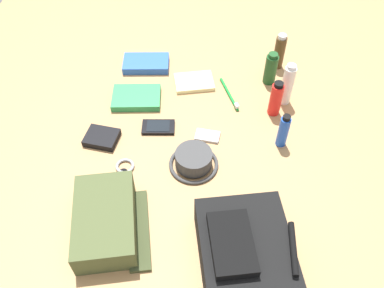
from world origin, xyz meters
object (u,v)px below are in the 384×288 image
toothpaste_tube (287,85)px  paperback_novel (146,64)px  sunscreen_spray (276,99)px  travel_guidebook (136,98)px  wallet (102,138)px  media_player (207,136)px  wristwatch (125,167)px  cell_phone (158,127)px  toiletry_pouch (107,221)px  shampoo_bottle (271,69)px  toothbrush (230,96)px  cologne_bottle (279,52)px  bucket_hat (194,160)px  notepad (194,82)px  backpack (245,256)px  deodorant_spray (283,131)px

toothpaste_tube → paperback_novel: size_ratio=0.89×
sunscreen_spray → travel_guidebook: size_ratio=0.75×
paperback_novel → wallet: (0.41, -0.09, -0.00)m
sunscreen_spray → media_player: (0.14, -0.24, -0.06)m
sunscreen_spray → wallet: bearing=-73.2°
sunscreen_spray → wristwatch: 0.58m
cell_phone → media_player: cell_phone is taller
media_player → wallet: wallet is taller
toiletry_pouch → wristwatch: toiletry_pouch is taller
shampoo_bottle → paperback_novel: size_ratio=0.70×
sunscreen_spray → toothbrush: 0.19m
cell_phone → wallet: (0.07, -0.19, 0.01)m
cologne_bottle → shampoo_bottle: (0.10, -0.04, -0.01)m
paperback_novel → travel_guidebook: bearing=-2.0°
toiletry_pouch → shampoo_bottle: shampoo_bottle is taller
media_player → toothbrush: (-0.21, 0.08, 0.00)m
bucket_hat → notepad: bearing=-176.1°
wristwatch → notepad: 0.48m
media_player → toiletry_pouch: bearing=-35.5°
toiletry_pouch → shampoo_bottle: 0.85m
bucket_hat → cologne_bottle: cologne_bottle is taller
sunscreen_spray → notepad: 0.34m
toiletry_pouch → media_player: 0.47m
shampoo_bottle → travel_guidebook: 0.53m
bucket_hat → paperback_novel: bucket_hat is taller
sunscreen_spray → toothbrush: bearing=-114.2°
cell_phone → toothpaste_tube: bearing=110.9°
bucket_hat → toothbrush: bucket_hat is taller
bucket_hat → toothpaste_tube: 0.46m
backpack → deodorant_spray: bearing=163.8°
backpack → toiletry_pouch: (-0.08, -0.39, -0.02)m
bucket_hat → wristwatch: bucket_hat is taller
bucket_hat → shampoo_bottle: 0.52m
toiletry_pouch → cell_phone: size_ratio=2.51×
toothpaste_tube → notepad: size_ratio=1.15×
toiletry_pouch → cologne_bottle: 0.96m
deodorant_spray → wristwatch: (0.15, -0.52, -0.06)m
shampoo_bottle → toothbrush: shampoo_bottle is taller
travel_guidebook → toothbrush: 0.36m
shampoo_bottle → toothpaste_tube: size_ratio=0.78×
backpack → cologne_bottle: bearing=170.7°
deodorant_spray → cologne_bottle: bearing=178.3°
bucket_hat → toothpaste_tube: toothpaste_tube is taller
shampoo_bottle → paperback_novel: 0.50m
backpack → notepad: size_ratio=2.39×
bucket_hat → cologne_bottle: 0.62m
travel_guidebook → media_player: (0.17, 0.28, -0.01)m
notepad → toiletry_pouch: bearing=-29.4°
sunscreen_spray → media_player: bearing=-59.5°
toiletry_pouch → travel_guidebook: toiletry_pouch is taller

